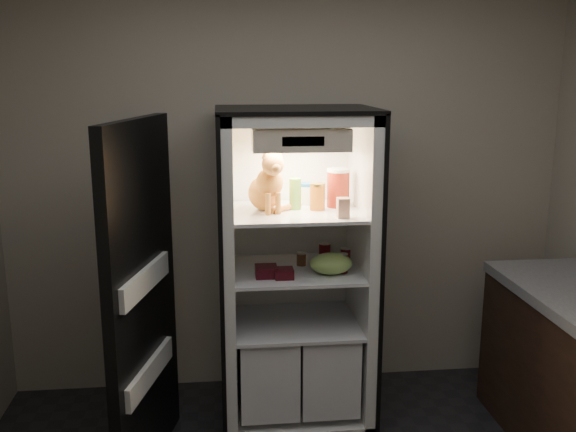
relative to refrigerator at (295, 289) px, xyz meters
name	(u,v)px	position (x,y,z in m)	size (l,w,h in m)	color
room_shell	(340,199)	(0.00, -1.38, 0.83)	(3.60, 3.60, 3.60)	white
refrigerator	(295,289)	(0.00, 0.00, 0.00)	(0.90, 0.72, 1.88)	white
fridge_door	(143,302)	(-0.84, -0.46, 0.12)	(0.27, 0.86, 1.85)	black
tabby_cat	(267,187)	(-0.16, -0.05, 0.64)	(0.34, 0.37, 0.38)	#B04D16
parmesan_shaker	(295,194)	(0.00, -0.03, 0.59)	(0.07, 0.07, 0.18)	#258A28
mayo_tub	(307,194)	(0.09, 0.11, 0.56)	(0.09, 0.09, 0.13)	white
salsa_jar	(317,197)	(0.12, -0.06, 0.58)	(0.09, 0.09, 0.16)	maroon
pepper_jar	(338,188)	(0.26, 0.02, 0.61)	(0.13, 0.13, 0.23)	maroon
cream_carton	(343,208)	(0.23, -0.27, 0.55)	(0.06, 0.06, 0.11)	white
soda_can_a	(325,254)	(0.18, 0.01, 0.21)	(0.07, 0.07, 0.13)	black
soda_can_b	(345,257)	(0.30, -0.05, 0.20)	(0.06, 0.06, 0.11)	black
soda_can_c	(343,263)	(0.26, -0.17, 0.20)	(0.06, 0.06, 0.11)	black
condiment_jar	(301,259)	(0.04, 0.00, 0.19)	(0.06, 0.06, 0.08)	#512C17
grape_bag	(331,263)	(0.19, -0.18, 0.21)	(0.24, 0.18, 0.12)	#84AC50
berry_box_left	(266,271)	(-0.18, -0.19, 0.18)	(0.12, 0.12, 0.06)	#4A0C12
berry_box_right	(284,273)	(-0.09, -0.23, 0.17)	(0.11, 0.11, 0.05)	#4A0C12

